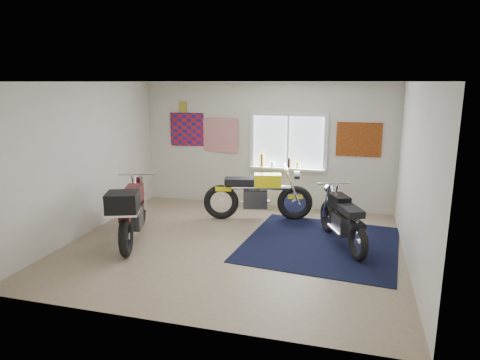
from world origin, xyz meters
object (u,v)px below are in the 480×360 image
(black_chrome_bike, at_px, (342,221))
(navy_rug, at_px, (321,244))
(maroon_tourer, at_px, (131,212))
(yellow_triumph, at_px, (257,196))

(black_chrome_bike, bearing_deg, navy_rug, 76.02)
(navy_rug, relative_size, maroon_tourer, 1.24)
(black_chrome_bike, bearing_deg, maroon_tourer, 80.01)
(yellow_triumph, bearing_deg, black_chrome_bike, -43.54)
(navy_rug, height_order, maroon_tourer, maroon_tourer)
(yellow_triumph, relative_size, maroon_tourer, 1.03)
(black_chrome_bike, relative_size, maroon_tourer, 0.85)
(maroon_tourer, bearing_deg, navy_rug, -94.91)
(navy_rug, bearing_deg, maroon_tourer, -165.33)
(navy_rug, height_order, black_chrome_bike, black_chrome_bike)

